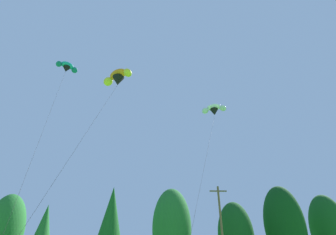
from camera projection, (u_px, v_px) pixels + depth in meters
treeline_tree_b at (4, 231)px, 39.42m from camera, size 5.42×5.42×13.42m
treeline_tree_d at (110, 224)px, 38.23m from camera, size 4.69×4.69×14.04m
treeline_tree_e at (172, 228)px, 39.58m from camera, size 5.63×5.63×14.20m
treeline_tree_g at (285, 226)px, 39.94m from camera, size 5.76×5.76×14.67m
treeline_tree_h at (330, 231)px, 42.36m from camera, size 5.62×5.62×14.15m
parafoil_kite_high_orange at (118, 78)px, 26.30m from camera, size 4.17×9.48×18.04m
parafoil_kite_mid_white at (214, 110)px, 36.32m from camera, size 7.61×15.58×21.17m
parafoil_kite_far_teal at (67, 67)px, 34.02m from camera, size 6.40×14.83×23.92m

